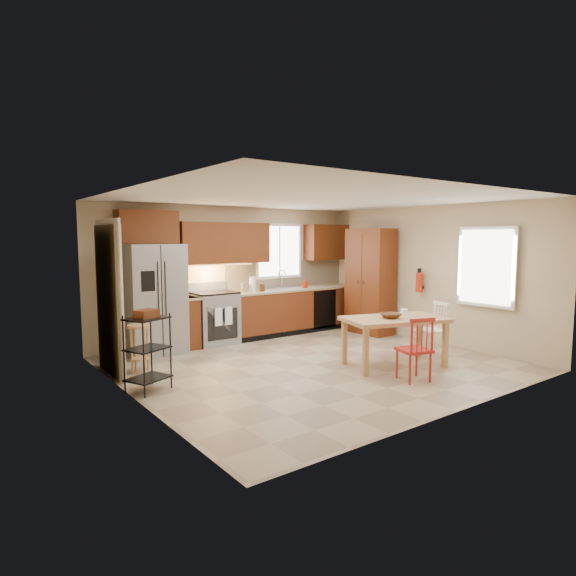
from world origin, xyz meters
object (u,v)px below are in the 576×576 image
Objects in this scene: soap_bottle at (305,283)px; table_bowl at (390,319)px; dining_table at (394,342)px; utility_cart at (148,353)px; chair_red at (414,349)px; refrigerator at (153,299)px; range_stove at (214,319)px; table_jar at (404,313)px; pantry at (370,281)px; fire_extinguisher at (419,282)px; chair_white at (431,330)px; bar_stool at (140,348)px.

soap_bottle is 0.64× the size of table_bowl.
dining_table is 3.56m from utility_cart.
refrigerator is at bearing 139.32° from chair_red.
table_jar is at bearing -58.40° from range_stove.
chair_red is at bearing -125.56° from pantry.
fire_extinguisher is 2.99× the size of table_jar.
range_stove is at bearing 56.44° from chair_white.
chair_white reaches higher than dining_table.
chair_red is at bearing -142.74° from fire_extinguisher.
pantry reaches higher than refrigerator.
refrigerator is 3.18m from soap_bottle.
table_bowl is (1.35, -2.97, 0.27)m from range_stove.
fire_extinguisher reaches higher than utility_cart.
bar_stool is at bearing -166.17° from soap_bottle.
fire_extinguisher is at bearing -24.52° from refrigerator.
chair_white is at bearing -50.63° from range_stove.
bar_stool is 0.95m from utility_cart.
refrigerator is 15.11× the size of table_jar.
bar_stool is at bearing 165.42° from dining_table.
table_bowl is 2.50× the size of table_jar.
pantry is at bearing -12.62° from refrigerator.
fire_extinguisher reaches higher than chair_white.
table_bowl is at bearing 85.48° from chair_red.
table_jar is 0.17× the size of bar_stool.
table_jar is at bearing -122.58° from pantry.
soap_bottle is at bearing 95.63° from dining_table.
soap_bottle is 0.22× the size of chair_red.
refrigerator is 0.87× the size of pantry.
fire_extinguisher is 1.20× the size of table_bowl.
chair_white is (-0.58, -1.94, -0.61)m from pantry.
pantry is (2.98, -0.99, 0.59)m from range_stove.
range_stove is at bearing 147.38° from fire_extinguisher.
soap_bottle is 3.93m from bar_stool.
chair_white is at bearing -106.79° from pantry.
pantry is 4.76m from bar_stool.
range_stove is 1.33× the size of bar_stool.
chair_white is 0.89× the size of utility_cart.
table_bowl is (-0.09, 0.00, 0.37)m from dining_table.
table_jar is at bearing -95.31° from soap_bottle.
range_stove is 2.74m from utility_cart.
table_jar is (-0.63, 0.04, 0.32)m from chair_white.
bar_stool is at bearing 53.26° from utility_cart.
utility_cart is at bearing -169.21° from pantry.
chair_white is (3.55, -2.86, -0.47)m from refrigerator.
refrigerator is at bearing 155.48° from fire_extinguisher.
soap_bottle is at bearing 120.53° from fire_extinguisher.
utility_cart reaches higher than bar_stool.
dining_table is 0.95m from chair_white.
table_jar is at bearing -149.13° from fire_extinguisher.
dining_table is 3.73m from bar_stool.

